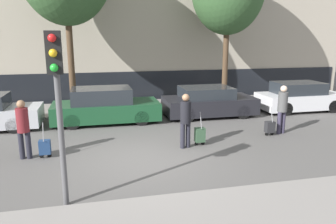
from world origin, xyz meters
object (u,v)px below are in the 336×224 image
Objects in this scene: trolley_left at (45,147)px; parked_bicycle at (88,101)px; trolley_right at (270,127)px; parked_car_3 at (299,97)px; traffic_light at (57,86)px; pedestrian_right at (282,106)px; parked_car_2 at (208,102)px; parked_car_1 at (105,106)px; pedestrian_left at (23,126)px; pedestrian_center at (186,117)px; trolley_center at (200,135)px.

trolley_left is 6.14m from parked_bicycle.
parked_car_3 is at bearing 44.06° from trolley_right.
traffic_light reaches higher than trolley_left.
pedestrian_right reaches higher than trolley_right.
parked_bicycle is at bearing 157.88° from parked_car_2.
parked_bicycle is (-0.69, 2.25, -0.18)m from parked_car_1.
parked_car_2 is 1.01× the size of parked_car_3.
parked_car_1 is 4.46m from pedestrian_left.
traffic_light reaches higher than parked_bicycle.
parked_car_3 is 4.89m from trolley_right.
parked_car_2 is at bearing -179.58° from parked_car_3.
pedestrian_right is at bearing -170.03° from pedestrian_left.
parked_bicycle is (0.43, 9.16, -2.08)m from traffic_light.
trolley_center is at bearing 179.94° from pedestrian_center.
parked_car_2 is 2.31× the size of pedestrian_left.
parked_car_1 reaches higher than trolley_left.
parked_car_1 reaches higher than parked_car_2.
parked_car_1 is 2.47× the size of pedestrian_center.
pedestrian_center reaches higher than trolley_left.
trolley_left is 4.80m from trolley_center.
pedestrian_left reaches higher than parked_car_1.
pedestrian_left is 0.48× the size of traffic_light.
parked_bicycle is (-6.39, 5.50, 0.17)m from trolley_right.
trolley_right is 0.29× the size of traffic_light.
parked_car_2 reaches higher than parked_bicycle.
parked_car_3 is 3.76× the size of trolley_right.
parked_car_3 is at bearing -12.00° from parked_bicycle.
pedestrian_center reaches higher than parked_bicycle.
pedestrian_left is (-2.46, -3.71, 0.32)m from parked_car_1.
pedestrian_right is (1.66, -3.22, 0.39)m from parked_car_2.
pedestrian_center is at bearing 176.08° from pedestrian_right.
parked_car_1 is 3.85× the size of trolley_center.
parked_car_2 is (4.56, 0.11, -0.05)m from parked_car_1.
trolley_left is (-6.48, -3.88, -0.30)m from parked_car_2.
trolley_left is at bearing 104.07° from traffic_light.
parked_car_1 is 9.20m from parked_car_3.
parked_bicycle is (1.77, 5.96, -0.50)m from pedestrian_left.
parked_car_2 is at bearing 66.36° from trolley_center.
trolley_left is (-1.92, -3.77, -0.35)m from parked_car_1.
trolley_right is 8.06m from traffic_light.
pedestrian_left is at bearing -106.52° from parked_bicycle.
trolley_right is at bearing -29.70° from parked_car_1.
trolley_left reaches higher than trolley_right.
parked_car_1 is 6.97m from pedestrian_right.
pedestrian_right is (3.87, 0.73, 0.02)m from pedestrian_center.
parked_car_1 is 4.03× the size of trolley_left.
trolley_center is at bearing 175.57° from pedestrian_right.
parked_car_3 is 11.79m from trolley_left.
trolley_center reaches higher than trolley_right.
trolley_left is 1.02× the size of trolley_right.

